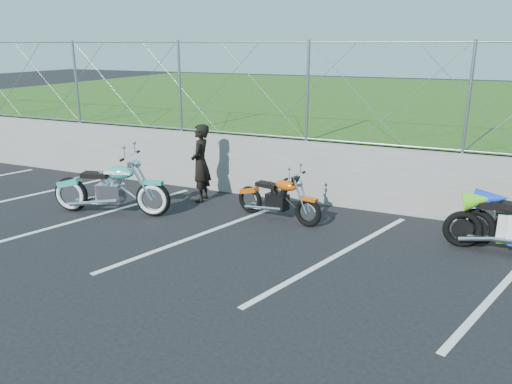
% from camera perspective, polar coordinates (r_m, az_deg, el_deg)
% --- Properties ---
extents(ground, '(90.00, 90.00, 0.00)m').
position_cam_1_polar(ground, '(8.14, -9.24, -6.96)').
color(ground, black).
rests_on(ground, ground).
extents(retaining_wall, '(30.00, 0.22, 1.30)m').
position_cam_1_polar(retaining_wall, '(10.87, 0.64, 2.92)').
color(retaining_wall, slate).
rests_on(retaining_wall, ground).
extents(grass_field, '(30.00, 20.00, 1.30)m').
position_cam_1_polar(grass_field, '(20.30, 12.02, 8.99)').
color(grass_field, '#234C14').
rests_on(grass_field, ground).
extents(chain_link_fence, '(28.00, 0.03, 2.00)m').
position_cam_1_polar(chain_link_fence, '(10.60, 0.67, 11.61)').
color(chain_link_fence, gray).
rests_on(chain_link_fence, retaining_wall).
extents(parking_lines, '(18.29, 4.31, 0.01)m').
position_cam_1_polar(parking_lines, '(8.43, 1.40, -5.86)').
color(parking_lines, silver).
rests_on(parking_lines, ground).
extents(cruiser_turquoise, '(2.38, 0.82, 1.20)m').
position_cam_1_polar(cruiser_turquoise, '(10.10, -16.08, 0.19)').
color(cruiser_turquoise, black).
rests_on(cruiser_turquoise, ground).
extents(naked_orange, '(1.84, 0.64, 0.93)m').
position_cam_1_polar(naked_orange, '(9.41, 2.66, -0.88)').
color(naked_orange, black).
rests_on(naked_orange, ground).
extents(person_standing, '(0.52, 0.67, 1.64)m').
position_cam_1_polar(person_standing, '(10.51, -6.35, 3.29)').
color(person_standing, black).
rests_on(person_standing, ground).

